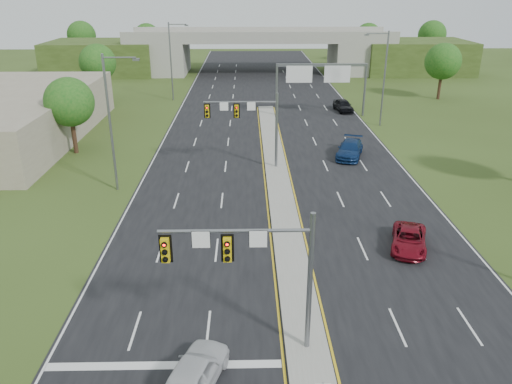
{
  "coord_description": "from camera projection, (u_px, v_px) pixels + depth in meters",
  "views": [
    {
      "loc": [
        -2.75,
        -18.66,
        15.69
      ],
      "look_at": [
        -2.12,
        11.96,
        3.0
      ],
      "focal_mm": 35.0,
      "sensor_mm": 36.0,
      "label": 1
    }
  ],
  "objects": [
    {
      "name": "tree_r_mid",
      "position": [
        443.0,
        61.0,
        72.48
      ],
      "size": [
        5.2,
        5.2,
        8.12
      ],
      "color": "#382316",
      "rests_on": "ground"
    },
    {
      "name": "signal_mast_near",
      "position": [
        258.0,
        262.0,
        21.37
      ],
      "size": [
        6.62,
        0.6,
        7.0
      ],
      "color": "slate",
      "rests_on": "ground"
    },
    {
      "name": "tree_back_c",
      "position": [
        368.0,
        36.0,
        108.46
      ],
      "size": [
        5.6,
        5.6,
        8.32
      ],
      "color": "#382316",
      "rests_on": "ground"
    },
    {
      "name": "lightpole_l_mid",
      "position": [
        112.0,
        118.0,
        39.18
      ],
      "size": [
        2.85,
        0.25,
        11.0
      ],
      "color": "slate",
      "rests_on": "ground"
    },
    {
      "name": "ground",
      "position": [
        307.0,
        349.0,
        23.29
      ],
      "size": [
        240.0,
        240.0,
        0.0
      ],
      "primitive_type": "plane",
      "color": "#324318",
      "rests_on": "ground"
    },
    {
      "name": "lightpole_r_far",
      "position": [
        383.0,
        75.0,
        58.15
      ],
      "size": [
        2.85,
        0.25,
        11.0
      ],
      "color": "slate",
      "rests_on": "ground"
    },
    {
      "name": "car_far_c",
      "position": [
        343.0,
        105.0,
        67.05
      ],
      "size": [
        2.45,
        4.83,
        1.58
      ],
      "primitive_type": "imported",
      "rotation": [
        0.0,
        0.0,
        0.13
      ],
      "color": "black",
      "rests_on": "road"
    },
    {
      "name": "tree_back_a",
      "position": [
        82.0,
        35.0,
        107.16
      ],
      "size": [
        6.0,
        6.0,
        8.85
      ],
      "color": "#382316",
      "rests_on": "ground"
    },
    {
      "name": "sign_gantry",
      "position": [
        320.0,
        75.0,
        62.9
      ],
      "size": [
        11.58,
        0.44,
        6.67
      ],
      "color": "slate",
      "rests_on": "ground"
    },
    {
      "name": "road",
      "position": [
        271.0,
        138.0,
        55.62
      ],
      "size": [
        24.0,
        160.0,
        0.02
      ],
      "primitive_type": "cube",
      "color": "black",
      "rests_on": "ground"
    },
    {
      "name": "car_far_b",
      "position": [
        350.0,
        149.0,
        49.07
      ],
      "size": [
        3.8,
        5.87,
        1.58
      ],
      "primitive_type": "imported",
      "rotation": [
        0.0,
        0.0,
        -0.32
      ],
      "color": "navy",
      "rests_on": "road"
    },
    {
      "name": "tree_l_near",
      "position": [
        69.0,
        102.0,
        48.64
      ],
      "size": [
        4.8,
        4.8,
        7.6
      ],
      "color": "#382316",
      "rests_on": "ground"
    },
    {
      "name": "tree_back_d",
      "position": [
        432.0,
        35.0,
        108.6
      ],
      "size": [
        6.0,
        6.0,
        8.85
      ],
      "color": "#382316",
      "rests_on": "ground"
    },
    {
      "name": "tree_l_mid",
      "position": [
        98.0,
        62.0,
        71.53
      ],
      "size": [
        5.2,
        5.2,
        8.12
      ],
      "color": "#382316",
      "rests_on": "ground"
    },
    {
      "name": "signal_mast_far",
      "position": [
        251.0,
        119.0,
        44.46
      ],
      "size": [
        6.62,
        0.6,
        7.0
      ],
      "color": "slate",
      "rests_on": "ground"
    },
    {
      "name": "median",
      "position": [
        277.0,
        175.0,
        44.5
      ],
      "size": [
        2.0,
        54.0,
        0.16
      ],
      "primitive_type": "cube",
      "color": "gray",
      "rests_on": "road"
    },
    {
      "name": "tree_back_b",
      "position": [
        147.0,
        37.0,
        107.55
      ],
      "size": [
        5.6,
        5.6,
        8.32
      ],
      "color": "#382316",
      "rests_on": "ground"
    },
    {
      "name": "lane_markings",
      "position": [
        268.0,
        155.0,
        49.98
      ],
      "size": [
        23.72,
        160.0,
        0.01
      ],
      "color": "gold",
      "rests_on": "road"
    },
    {
      "name": "car_white",
      "position": [
        194.0,
        374.0,
        20.69
      ],
      "size": [
        3.16,
        4.92,
        1.56
      ],
      "primitive_type": "imported",
      "rotation": [
        0.0,
        0.0,
        2.83
      ],
      "color": "silver",
      "rests_on": "road"
    },
    {
      "name": "overpass",
      "position": [
        260.0,
        54.0,
        95.82
      ],
      "size": [
        80.0,
        14.0,
        8.1
      ],
      "color": "gray",
      "rests_on": "ground"
    },
    {
      "name": "car_far_a",
      "position": [
        409.0,
        239.0,
        31.94
      ],
      "size": [
        3.38,
        4.99,
        1.27
      ],
      "primitive_type": "imported",
      "rotation": [
        0.0,
        0.0,
        -0.31
      ],
      "color": "maroon",
      "rests_on": "road"
    },
    {
      "name": "lightpole_l_far",
      "position": [
        172.0,
        58.0,
        71.5
      ],
      "size": [
        2.85,
        0.25,
        11.0
      ],
      "color": "slate",
      "rests_on": "ground"
    }
  ]
}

